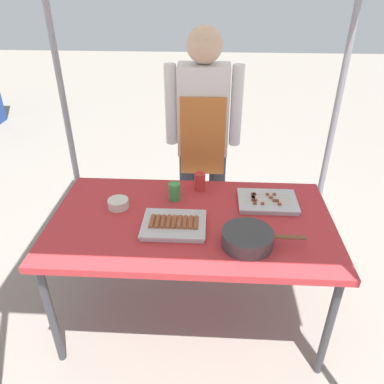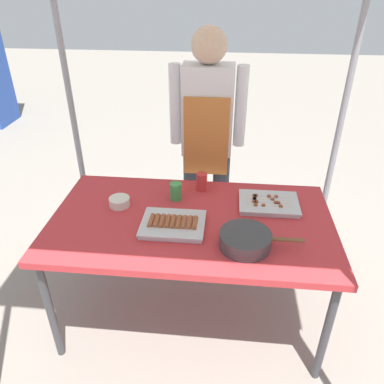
{
  "view_description": "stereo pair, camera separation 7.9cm",
  "coord_description": "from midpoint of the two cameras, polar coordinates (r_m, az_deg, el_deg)",
  "views": [
    {
      "loc": [
        0.1,
        -1.75,
        1.98
      ],
      "look_at": [
        0.0,
        0.05,
        0.9
      ],
      "focal_mm": 35.28,
      "sensor_mm": 36.0,
      "label": 1
    },
    {
      "loc": [
        0.18,
        -1.75,
        1.98
      ],
      "look_at": [
        0.0,
        0.05,
        0.9
      ],
      "focal_mm": 35.28,
      "sensor_mm": 36.0,
      "label": 2
    }
  ],
  "objects": [
    {
      "name": "tray_meat_skewers",
      "position": [
        2.31,
        10.34,
        -1.43
      ],
      "size": [
        0.35,
        0.26,
        0.04
      ],
      "color": "silver",
      "rests_on": "stall_table"
    },
    {
      "name": "tray_grilled_sausages",
      "position": [
        2.07,
        -3.84,
        -4.95
      ],
      "size": [
        0.35,
        0.28,
        0.05
      ],
      "color": "silver",
      "rests_on": "stall_table"
    },
    {
      "name": "ground_plane",
      "position": [
        2.65,
        -0.96,
        -17.57
      ],
      "size": [
        18.0,
        18.0,
        0.0
      ],
      "primitive_type": "plane",
      "color": "gray"
    },
    {
      "name": "drink_cup_near_edge",
      "position": [
        2.4,
        0.24,
        1.58
      ],
      "size": [
        0.07,
        0.07,
        0.12
      ],
      "primitive_type": "cylinder",
      "color": "red",
      "rests_on": "stall_table"
    },
    {
      "name": "condiment_bowl",
      "position": [
        2.28,
        -12.06,
        -1.72
      ],
      "size": [
        0.12,
        0.12,
        0.05
      ],
      "primitive_type": "cylinder",
      "color": "silver",
      "rests_on": "stall_table"
    },
    {
      "name": "vendor_woman",
      "position": [
        2.65,
        0.83,
        9.21
      ],
      "size": [
        0.52,
        0.24,
        1.68
      ],
      "rotation": [
        0.0,
        0.0,
        3.14
      ],
      "color": "#333842",
      "rests_on": "ground"
    },
    {
      "name": "drink_cup_by_wok",
      "position": [
        2.3,
        -3.63,
        0.05
      ],
      "size": [
        0.07,
        0.07,
        0.11
      ],
      "primitive_type": "cylinder",
      "color": "#3F994C",
      "rests_on": "stall_table"
    },
    {
      "name": "cooking_wok",
      "position": [
        1.95,
        7.28,
        -6.9
      ],
      "size": [
        0.43,
        0.27,
        0.08
      ],
      "color": "#38383A",
      "rests_on": "stall_table"
    },
    {
      "name": "stall_table",
      "position": [
        2.17,
        -1.12,
        -5.28
      ],
      "size": [
        1.6,
        0.9,
        0.75
      ],
      "color": "#C63338",
      "rests_on": "ground"
    }
  ]
}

